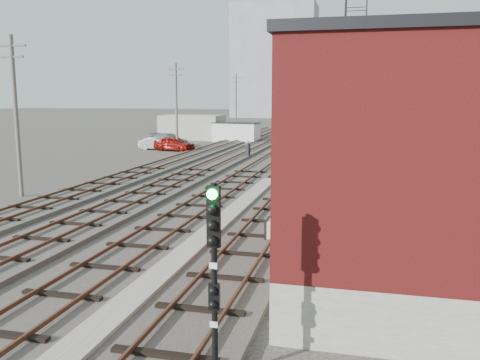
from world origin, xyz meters
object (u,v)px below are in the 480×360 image
(signal_mast, at_px, (214,267))
(car_grey, at_px, (169,140))
(car_red, at_px, (174,144))
(site_trailer, at_px, (236,132))
(switch_stand, at_px, (248,150))
(car_silver, at_px, (158,144))

(signal_mast, bearing_deg, car_grey, 112.69)
(car_red, xyz_separation_m, car_grey, (-2.21, 4.12, -0.01))
(car_red, bearing_deg, site_trailer, -2.59)
(site_trailer, relative_size, car_red, 1.36)
(switch_stand, relative_size, car_silver, 0.36)
(site_trailer, xyz_separation_m, car_silver, (-5.81, -11.34, -0.57))
(signal_mast, relative_size, car_red, 0.90)
(car_red, bearing_deg, signal_mast, -143.59)
(switch_stand, height_order, car_red, switch_stand)
(switch_stand, bearing_deg, site_trailer, 127.97)
(switch_stand, bearing_deg, car_grey, 164.18)
(car_silver, bearing_deg, car_red, -110.24)
(switch_stand, bearing_deg, car_red, 176.44)
(switch_stand, height_order, car_silver, switch_stand)
(site_trailer, bearing_deg, car_red, -98.55)
(signal_mast, bearing_deg, switch_stand, 101.87)
(switch_stand, relative_size, car_grey, 0.28)
(switch_stand, xyz_separation_m, car_grey, (-11.04, 7.98, 0.08))
(site_trailer, height_order, car_grey, site_trailer)
(signal_mast, xyz_separation_m, car_grey, (-18.82, 45.01, -1.61))
(signal_mast, xyz_separation_m, car_red, (-16.61, 40.89, -1.61))
(switch_stand, distance_m, site_trailer, 16.76)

